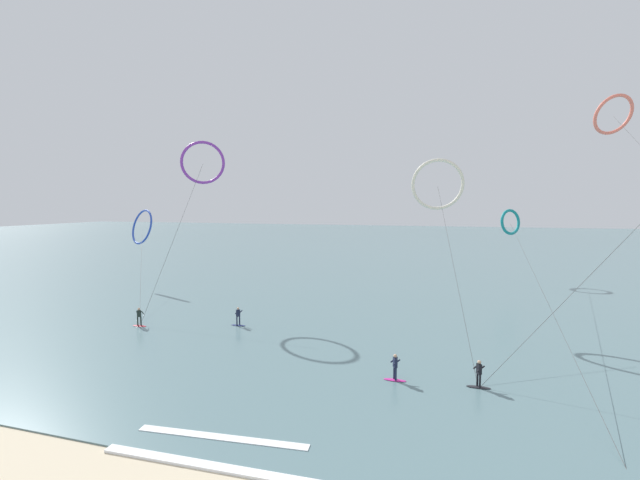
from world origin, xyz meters
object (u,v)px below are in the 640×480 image
object	(u,v)px
surfer_magenta	(395,369)
kite_violet	(203,163)
surfer_navy	(238,318)
surfer_crimson	(139,318)
kite_teal	(510,222)
kite_ivory	(438,185)
surfer_charcoal	(479,376)
kite_coral	(614,115)
kite_cobalt	(142,227)

from	to	relation	value
surfer_magenta	kite_violet	world-z (taller)	kite_violet
surfer_navy	surfer_crimson	xyz separation A→B (m)	(-8.56, -2.60, 0.00)
kite_teal	kite_ivory	xyz separation A→B (m)	(-10.36, -23.79, 4.45)
surfer_charcoal	kite_violet	world-z (taller)	kite_violet
kite_violet	surfer_navy	bearing A→B (deg)	102.87
surfer_magenta	surfer_crimson	size ratio (longest dim) A/B	1.00
surfer_navy	surfer_charcoal	bearing A→B (deg)	-79.96
surfer_magenta	kite_ivory	world-z (taller)	kite_ivory
surfer_magenta	kite_teal	size ratio (longest dim) A/B	0.04
surfer_navy	kite_teal	distance (m)	42.42
kite_ivory	kite_violet	bearing A→B (deg)	-3.79
kite_violet	kite_coral	distance (m)	45.00
surfer_charcoal	kite_coral	distance (m)	36.93
kite_violet	kite_cobalt	world-z (taller)	kite_violet
kite_coral	kite_ivory	distance (m)	23.12
surfer_magenta	kite_teal	xyz separation A→B (m)	(12.70, 39.13, 7.70)
surfer_navy	kite_violet	bearing A→B (deg)	78.39
kite_teal	kite_coral	size ratio (longest dim) A/B	1.23
surfer_magenta	surfer_crimson	xyz separation A→B (m)	(-23.42, 5.22, 0.00)
surfer_navy	surfer_magenta	bearing A→B (deg)	-87.09
surfer_navy	kite_coral	distance (m)	45.07
kite_teal	kite_cobalt	size ratio (longest dim) A/B	2.68
kite_violet	kite_ivory	world-z (taller)	kite_violet
kite_cobalt	surfer_charcoal	bearing A→B (deg)	-2.84
kite_teal	kite_violet	bearing A→B (deg)	174.63
surfer_navy	kite_cobalt	world-z (taller)	kite_cobalt
surfer_charcoal	surfer_crimson	bearing A→B (deg)	54.82
kite_violet	kite_ivory	bearing A→B (deg)	146.92
surfer_magenta	kite_violet	size ratio (longest dim) A/B	0.09
surfer_navy	kite_violet	world-z (taller)	kite_violet
surfer_charcoal	kite_teal	distance (m)	40.28
kite_ivory	surfer_magenta	bearing A→B (deg)	75.75
surfer_magenta	kite_teal	distance (m)	41.85
kite_cobalt	kite_ivory	size ratio (longest dim) A/B	1.11
surfer_charcoal	kite_coral	world-z (taller)	kite_coral
kite_cobalt	kite_ivory	xyz separation A→B (m)	(38.21, -5.76, 4.91)
kite_violet	kite_ivory	distance (m)	24.79
kite_violet	kite_cobalt	xyz separation A→B (m)	(-13.57, 6.52, -7.54)
kite_coral	surfer_navy	bearing A→B (deg)	7.81
surfer_navy	kite_ivory	world-z (taller)	kite_ivory
surfer_navy	surfer_charcoal	distance (m)	21.17
kite_teal	kite_violet	size ratio (longest dim) A/B	2.63
kite_ivory	kite_cobalt	bearing A→B (deg)	-14.13
surfer_magenta	surfer_charcoal	size ratio (longest dim) A/B	1.00
surfer_charcoal	surfer_navy	bearing A→B (deg)	43.90
surfer_charcoal	kite_teal	world-z (taller)	kite_teal
surfer_crimson	surfer_magenta	bearing A→B (deg)	-35.84
kite_teal	surfer_charcoal	bearing A→B (deg)	-141.72
surfer_navy	kite_coral	world-z (taller)	kite_coral
kite_violet	surfer_magenta	bearing A→B (deg)	111.96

